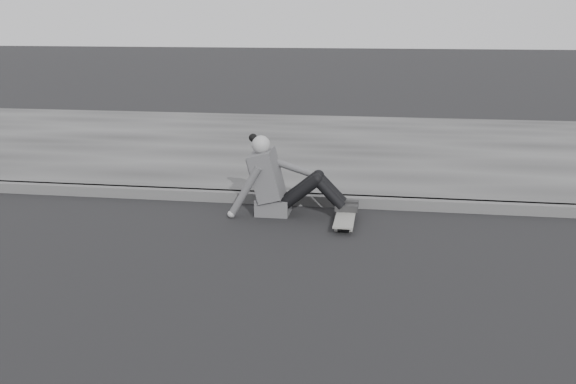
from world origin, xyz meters
name	(u,v)px	position (x,y,z in m)	size (l,w,h in m)	color
curb	(541,209)	(0.00, 2.58, 0.06)	(24.00, 0.16, 0.12)	#4B4B4B
sidewalk	(497,153)	(0.00, 5.60, 0.06)	(24.00, 6.00, 0.12)	#3C3C3C
skateboard	(345,217)	(-2.08, 1.93, 0.07)	(0.20, 0.78, 0.09)	#999994
seated_woman	(279,182)	(-2.81, 2.18, 0.36)	(1.38, 0.46, 0.88)	#48484A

